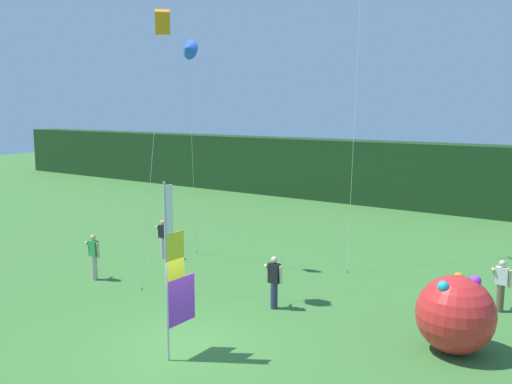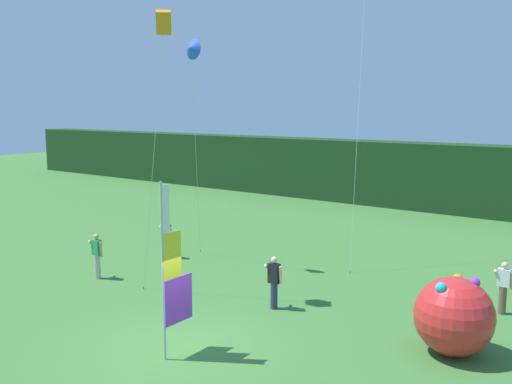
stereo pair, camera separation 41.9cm
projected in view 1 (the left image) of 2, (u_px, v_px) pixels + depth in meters
ground_plane at (186, 348)px, 14.46m from camera, size 120.00×120.00×0.00m
distant_treeline at (451, 178)px, 33.06m from camera, size 80.00×2.40×4.04m
banner_flag at (175, 274)px, 13.69m from camera, size 0.06×1.03×4.46m
person_near_banner at (94, 256)px, 20.08m from camera, size 0.55×0.48×1.67m
person_mid_field at (501, 284)px, 16.93m from camera, size 0.55×0.48×1.62m
person_far_left at (274, 281)px, 17.20m from camera, size 0.55×0.48×1.66m
person_far_right at (163, 238)px, 22.93m from camera, size 0.55×0.48×1.61m
inflatable_balloon at (455, 314)px, 14.11m from camera, size 1.99×1.99×2.02m
kite_orange_box_0 at (163, 23)px, 16.91m from camera, size 1.75×0.77×9.14m
kite_cyan_diamond_1 at (360, 0)px, 21.78m from camera, size 1.17×2.80×11.93m
kite_blue_delta_2 at (188, 50)px, 20.34m from camera, size 1.88×2.18×8.69m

